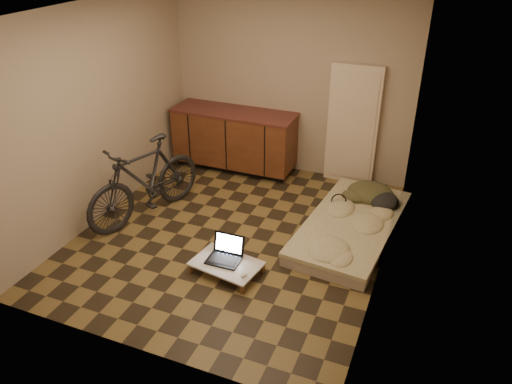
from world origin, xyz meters
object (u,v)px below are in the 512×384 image
at_px(bicycle, 144,176).
at_px(laptop, 225,254).
at_px(futon, 351,226).
at_px(lap_desk, 226,264).

height_order(bicycle, laptop, bicycle).
relative_size(bicycle, futon, 0.82).
distance_m(futon, laptop, 1.64).
bearing_deg(lap_desk, bicycle, 163.52).
xyz_separation_m(futon, lap_desk, (-1.08, -1.27, 0.02)).
distance_m(bicycle, futon, 2.61).
bearing_deg(futon, lap_desk, -124.47).
xyz_separation_m(bicycle, futon, (2.50, 0.58, -0.48)).
xyz_separation_m(bicycle, laptop, (1.38, -0.61, -0.40)).
xyz_separation_m(lap_desk, laptop, (-0.04, 0.07, 0.07)).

